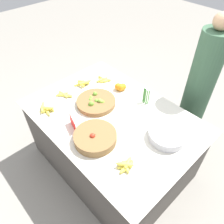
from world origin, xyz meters
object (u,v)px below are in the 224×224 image
Objects in this scene: lime_bowl at (96,102)px; tomato_basket at (95,137)px; price_sign at (73,124)px; vendor_person at (197,94)px; metal_bowl at (167,135)px.

lime_bowl is 0.48m from tomato_basket.
price_sign is at bearing -168.59° from tomato_basket.
lime_bowl is 1.07× the size of tomato_basket.
tomato_basket is at bearing -101.50° from vendor_person.
tomato_basket is 1.29m from vendor_person.
metal_bowl is 0.20× the size of vendor_person.
vendor_person is at bearing 101.35° from metal_bowl.
metal_bowl is (0.41, 0.48, -0.00)m from tomato_basket.
price_sign is 1.41m from vendor_person.
lime_bowl is 1.13m from vendor_person.
vendor_person is at bearing 86.03° from price_sign.
lime_bowl is 2.65× the size of price_sign.
vendor_person reaches higher than tomato_basket.
metal_bowl is at bearing -78.65° from vendor_person.
price_sign is (-0.67, -0.53, 0.02)m from metal_bowl.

